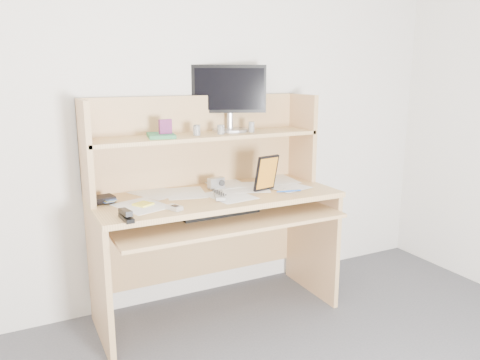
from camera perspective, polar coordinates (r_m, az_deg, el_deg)
name	(u,v)px	position (r m, az deg, el deg)	size (l,w,h in m)	color
back_wall	(194,104)	(2.92, -5.63, 9.25)	(3.60, 0.04, 2.50)	silver
desk	(211,200)	(2.79, -3.60, -2.46)	(1.40, 0.70, 1.30)	tan
paper_clutter	(216,194)	(2.70, -2.94, -1.67)	(1.32, 0.54, 0.01)	white
keyboard	(218,211)	(2.67, -2.69, -3.84)	(0.46, 0.17, 0.03)	black
tv_remote	(219,195)	(2.62, -2.55, -1.86)	(0.05, 0.18, 0.02)	gray
flip_phone	(174,207)	(2.41, -8.01, -3.26)	(0.05, 0.09, 0.02)	silver
stapler	(126,214)	(2.28, -13.71, -4.10)	(0.04, 0.15, 0.04)	black
wallet	(103,199)	(2.62, -16.39, -2.23)	(0.12, 0.10, 0.03)	black
sticky_note_pad	(143,204)	(2.53, -11.72, -2.91)	(0.08, 0.08, 0.01)	yellow
digital_camera	(216,183)	(2.82, -2.93, -0.35)	(0.10, 0.04, 0.06)	#A1A1A4
game_case	(266,173)	(2.74, 3.23, 0.86)	(0.15, 0.02, 0.21)	black
blue_pen	(289,191)	(2.74, 5.97, -1.35)	(0.01, 0.01, 0.15)	#174BB2
card_box	(165,128)	(2.66, -9.09, 6.24)	(0.07, 0.02, 0.10)	maroon
shelf_book	(161,135)	(2.67, -9.61, 5.37)	(0.14, 0.20, 0.02)	#2D7046
chip_stack_a	(197,131)	(2.71, -5.31, 6.01)	(0.04, 0.04, 0.06)	black
chip_stack_b	(197,130)	(2.74, -5.24, 6.10)	(0.04, 0.04, 0.06)	silver
chip_stack_c	(221,130)	(2.77, -2.35, 6.17)	(0.04, 0.04, 0.05)	black
chip_stack_d	(251,127)	(2.86, 1.41, 6.48)	(0.04, 0.04, 0.06)	white
monitor	(229,96)	(2.92, -1.36, 10.20)	(0.44, 0.25, 0.40)	#B1B0B5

